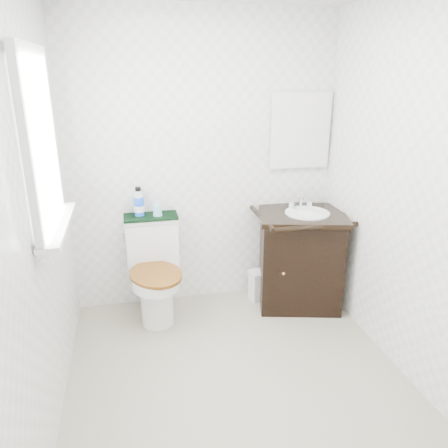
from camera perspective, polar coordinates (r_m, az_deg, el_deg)
name	(u,v)px	position (r m, az deg, el deg)	size (l,w,h in m)	color
floor	(238,380)	(3.05, 1.90, -19.72)	(2.40, 2.40, 0.00)	#A6A085
wall_back	(204,164)	(3.61, -2.64, 7.82)	(2.40, 2.40, 0.00)	white
wall_front	(337,316)	(1.44, 14.59, -11.51)	(2.40, 2.40, 0.00)	white
wall_left	(34,220)	(2.45, -23.53, 0.53)	(2.40, 2.40, 0.00)	white
wall_right	(413,195)	(2.95, 23.44, 3.53)	(2.40, 2.40, 0.00)	white
window	(39,144)	(2.61, -22.97, 9.63)	(0.02, 0.70, 0.90)	white
mirror	(300,131)	(3.77, 9.92, 11.90)	(0.50, 0.02, 0.60)	silver
toilet	(155,275)	(3.62, -9.03, -6.57)	(0.48, 0.67, 0.81)	white
vanity	(300,256)	(3.78, 9.89, -4.14)	(0.82, 0.75, 0.92)	black
trash_bin	(260,285)	(3.89, 4.70, -7.93)	(0.21, 0.18, 0.27)	white
towel	(151,216)	(3.56, -9.56, 0.98)	(0.43, 0.22, 0.02)	black
mouthwash_bottle	(139,202)	(3.55, -11.06, 2.78)	(0.08, 0.08, 0.23)	blue
cup	(157,210)	(3.53, -8.69, 1.82)	(0.07, 0.07, 0.09)	#7FB4D1
soap_bar	(295,208)	(3.72, 9.26, 2.03)	(0.07, 0.04, 0.02)	teal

